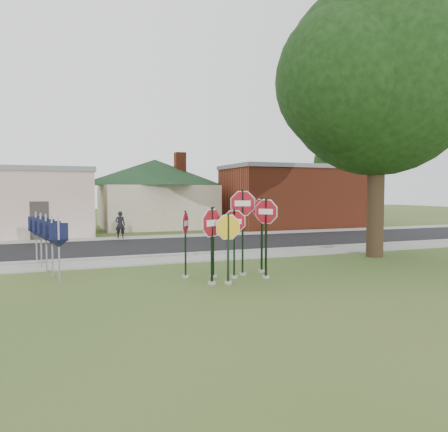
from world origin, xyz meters
name	(u,v)px	position (x,y,z in m)	size (l,w,h in m)	color
ground	(245,287)	(0.00, 0.00, 0.00)	(120.00, 120.00, 0.00)	#365821
sidewalk_near	(191,259)	(0.00, 5.50, 0.03)	(60.00, 1.60, 0.06)	gray
road	(166,246)	(0.00, 10.00, 0.02)	(60.00, 7.00, 0.04)	black
sidewalk_far	(149,237)	(0.00, 14.30, 0.03)	(60.00, 1.60, 0.06)	gray
curb	(184,254)	(0.00, 6.50, 0.07)	(60.00, 0.20, 0.14)	gray
stop_sign_center	(234,234)	(0.22, 1.40, 1.40)	(0.94, 0.38, 2.31)	gray
stop_sign_yellow	(228,240)	(-0.28, 0.64, 1.33)	(1.05, 0.24, 2.23)	gray
stop_sign_left	(212,234)	(-0.75, 0.77, 1.49)	(1.00, 0.64, 2.42)	gray
stop_sign_right	(266,226)	(1.16, 1.01, 1.67)	(0.65, 0.88, 2.67)	gray
stop_sign_back_right	(243,218)	(0.66, 1.73, 1.88)	(1.02, 0.55, 2.94)	gray
stop_sign_back_left	(213,233)	(-0.39, 1.69, 1.44)	(0.80, 0.66, 2.37)	gray
stop_sign_far_right	(262,224)	(1.49, 2.01, 1.64)	(0.55, 0.87, 2.66)	gray
stop_sign_far_left	(185,236)	(-1.22, 1.99, 1.35)	(0.49, 0.88, 2.25)	gray
route_sign_row	(46,237)	(-5.40, 4.50, 1.22)	(1.43, 4.63, 2.00)	#59595E
building_house	(155,180)	(2.00, 22.00, 3.65)	(11.60, 11.60, 6.20)	beige
building_brick	(292,196)	(12.00, 18.50, 2.40)	(10.20, 6.20, 4.75)	maroon
oak_tree	(378,79)	(7.50, 3.50, 7.42)	(11.62, 11.02, 11.44)	black
bg_tree_right	(342,163)	(22.00, 26.00, 5.58)	(5.60, 5.60, 8.40)	black
pedestrian	(120,225)	(-1.68, 14.20, 0.84)	(0.57, 0.37, 1.56)	black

